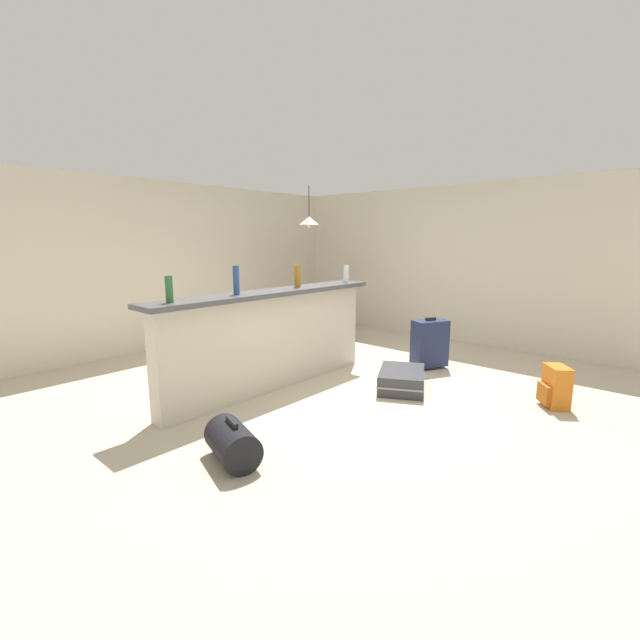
# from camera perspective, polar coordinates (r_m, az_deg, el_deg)

# --- Properties ---
(ground_plane) EXTENTS (13.00, 13.00, 0.05)m
(ground_plane) POSITION_cam_1_polar(r_m,az_deg,el_deg) (5.14, 1.30, -8.52)
(ground_plane) COLOR beige
(wall_back) EXTENTS (6.60, 0.10, 2.50)m
(wall_back) POSITION_cam_1_polar(r_m,az_deg,el_deg) (7.23, -17.50, 6.88)
(wall_back) COLOR beige
(wall_back) RESTS_ON ground_plane
(wall_right) EXTENTS (0.10, 6.00, 2.50)m
(wall_right) POSITION_cam_1_polar(r_m,az_deg,el_deg) (7.59, 14.81, 7.17)
(wall_right) COLOR beige
(wall_right) RESTS_ON ground_plane
(partition_half_wall) EXTENTS (2.80, 0.20, 1.06)m
(partition_half_wall) POSITION_cam_1_polar(r_m,az_deg,el_deg) (4.86, -6.32, -2.92)
(partition_half_wall) COLOR beige
(partition_half_wall) RESTS_ON ground_plane
(bar_countertop) EXTENTS (2.96, 0.40, 0.05)m
(bar_countertop) POSITION_cam_1_polar(r_m,az_deg,el_deg) (4.76, -6.46, 3.55)
(bar_countertop) COLOR #4C4C51
(bar_countertop) RESTS_ON partition_half_wall
(bottle_green) EXTENTS (0.07, 0.07, 0.24)m
(bottle_green) POSITION_cam_1_polar(r_m,az_deg,el_deg) (4.04, -19.18, 3.82)
(bottle_green) COLOR #2D6B38
(bottle_green) RESTS_ON bar_countertop
(bottle_blue) EXTENTS (0.06, 0.06, 0.29)m
(bottle_blue) POSITION_cam_1_polar(r_m,az_deg,el_deg) (4.46, -10.93, 5.16)
(bottle_blue) COLOR #284C89
(bottle_blue) RESTS_ON bar_countertop
(bottle_amber) EXTENTS (0.07, 0.07, 0.26)m
(bottle_amber) POSITION_cam_1_polar(r_m,az_deg,el_deg) (5.05, -2.98, 5.76)
(bottle_amber) COLOR #9E661E
(bottle_amber) RESTS_ON bar_countertop
(bottle_clear) EXTENTS (0.07, 0.07, 0.22)m
(bottle_clear) POSITION_cam_1_polar(r_m,az_deg,el_deg) (5.61, 3.44, 6.06)
(bottle_clear) COLOR silver
(bottle_clear) RESTS_ON bar_countertop
(dining_table) EXTENTS (1.10, 0.80, 0.74)m
(dining_table) POSITION_cam_1_polar(r_m,az_deg,el_deg) (7.27, -1.33, 2.59)
(dining_table) COLOR #332319
(dining_table) RESTS_ON ground_plane
(dining_chair_near_partition) EXTENTS (0.42, 0.42, 0.93)m
(dining_chair_near_partition) POSITION_cam_1_polar(r_m,az_deg,el_deg) (6.95, 1.54, 1.13)
(dining_chair_near_partition) COLOR black
(dining_chair_near_partition) RESTS_ON ground_plane
(pendant_lamp) EXTENTS (0.34, 0.34, 0.67)m
(pendant_lamp) POSITION_cam_1_polar(r_m,az_deg,el_deg) (7.25, -1.45, 12.90)
(pendant_lamp) COLOR black
(suitcase_flat_charcoal) EXTENTS (0.89, 0.76, 0.22)m
(suitcase_flat_charcoal) POSITION_cam_1_polar(r_m,az_deg,el_deg) (4.99, 10.66, -7.67)
(suitcase_flat_charcoal) COLOR #38383D
(suitcase_flat_charcoal) RESTS_ON ground_plane
(duffel_bag_black) EXTENTS (0.43, 0.55, 0.34)m
(duffel_bag_black) POSITION_cam_1_polar(r_m,az_deg,el_deg) (3.45, -11.38, -15.55)
(duffel_bag_black) COLOR black
(duffel_bag_black) RESTS_ON ground_plane
(backpack_orange) EXTENTS (0.34, 0.34, 0.42)m
(backpack_orange) POSITION_cam_1_polar(r_m,az_deg,el_deg) (4.97, 28.49, -7.78)
(backpack_orange) COLOR orange
(backpack_orange) RESTS_ON ground_plane
(suitcase_upright_navy) EXTENTS (0.50, 0.41, 0.67)m
(suitcase_upright_navy) POSITION_cam_1_polar(r_m,az_deg,el_deg) (5.80, 14.19, -2.97)
(suitcase_upright_navy) COLOR #1E284C
(suitcase_upright_navy) RESTS_ON ground_plane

